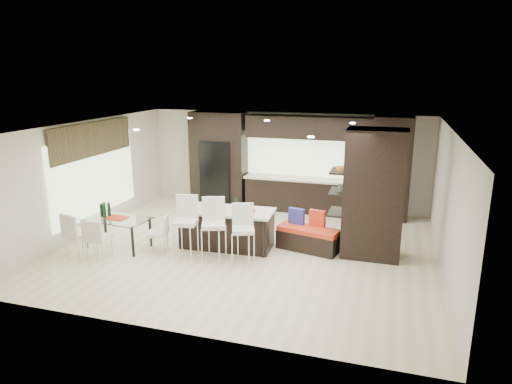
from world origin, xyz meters
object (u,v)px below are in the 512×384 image
(stool_left, at_px, (186,233))
(chair_far, at_px, (80,237))
(floor_vase, at_px, (357,227))
(bench, at_px, (308,239))
(dining_table, at_px, (118,233))
(chair_end, at_px, (158,236))
(kitchen_island, at_px, (227,228))
(stool_right, at_px, (243,240))
(stool_mid, at_px, (214,236))
(chair_near, at_px, (99,241))

(stool_left, distance_m, chair_far, 2.22)
(stool_left, xyz_separation_m, floor_vase, (3.42, 1.11, 0.11))
(bench, distance_m, dining_table, 4.21)
(bench, relative_size, chair_end, 1.78)
(kitchen_island, xyz_separation_m, stool_right, (0.63, -0.76, 0.07))
(chair_far, bearing_deg, stool_left, 34.07)
(stool_mid, xyz_separation_m, stool_right, (0.63, 0.01, -0.03))
(stool_mid, relative_size, bench, 0.79)
(stool_right, height_order, chair_far, stool_right)
(chair_far, relative_size, chair_end, 1.21)
(dining_table, height_order, chair_end, chair_end)
(stool_left, xyz_separation_m, stool_mid, (0.63, -0.00, 0.00))
(bench, bearing_deg, chair_far, -145.01)
(stool_left, height_order, stool_mid, stool_mid)
(bench, bearing_deg, chair_end, -147.60)
(kitchen_island, bearing_deg, bench, 7.76)
(bench, distance_m, floor_vase, 1.09)
(kitchen_island, distance_m, bench, 1.81)
(stool_right, bearing_deg, stool_left, 160.61)
(kitchen_island, bearing_deg, stool_right, -52.91)
(stool_left, relative_size, dining_table, 0.74)
(stool_left, xyz_separation_m, chair_far, (-2.11, -0.69, -0.07))
(kitchen_island, distance_m, stool_mid, 0.78)
(stool_left, bearing_deg, chair_near, -169.79)
(kitchen_island, xyz_separation_m, chair_near, (-2.30, -1.44, -0.02))
(bench, xyz_separation_m, chair_far, (-4.51, -1.78, 0.20))
(dining_table, xyz_separation_m, chair_near, (0.00, -0.70, 0.07))
(stool_left, height_order, chair_near, stool_left)
(stool_mid, distance_m, dining_table, 2.31)
(stool_right, bearing_deg, bench, 23.63)
(stool_right, distance_m, chair_near, 3.01)
(bench, xyz_separation_m, chair_near, (-4.07, -1.76, 0.15))
(stool_mid, relative_size, stool_right, 1.07)
(chair_end, bearing_deg, floor_vase, -93.38)
(chair_end, bearing_deg, stool_left, -111.32)
(stool_left, relative_size, floor_vase, 0.82)
(stool_mid, distance_m, chair_near, 2.40)
(floor_vase, height_order, chair_near, floor_vase)
(bench, relative_size, floor_vase, 1.05)
(floor_vase, relative_size, chair_end, 1.70)
(dining_table, distance_m, chair_near, 0.70)
(stool_right, distance_m, floor_vase, 2.42)
(kitchen_island, xyz_separation_m, stool_mid, (0.00, -0.78, 0.10))
(chair_near, bearing_deg, stool_mid, 14.01)
(stool_mid, distance_m, floor_vase, 3.00)
(floor_vase, relative_size, dining_table, 0.91)
(stool_mid, xyz_separation_m, chair_near, (-2.30, -0.66, -0.12))
(chair_end, bearing_deg, kitchen_island, -78.67)
(stool_left, bearing_deg, dining_table, 167.24)
(chair_end, bearing_deg, bench, -89.03)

